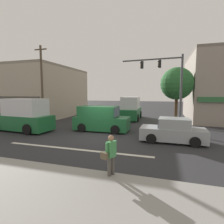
% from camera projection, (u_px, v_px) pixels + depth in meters
% --- Properties ---
extents(ground_plane, '(120.00, 120.00, 0.00)m').
position_uv_depth(ground_plane, '(97.00, 135.00, 13.33)').
color(ground_plane, '#2B2B2D').
extents(lane_marking_stripe, '(9.00, 0.24, 0.01)m').
position_uv_depth(lane_marking_stripe, '(74.00, 149.00, 10.00)').
color(lane_marking_stripe, silver).
rests_on(lane_marking_stripe, ground).
extents(building_left_block, '(12.74, 11.43, 6.70)m').
position_uv_depth(building_left_block, '(31.00, 92.00, 25.39)').
color(building_left_block, tan).
rests_on(building_left_block, ground).
extents(street_tree, '(3.30, 3.30, 5.83)m').
position_uv_depth(street_tree, '(177.00, 84.00, 17.80)').
color(street_tree, '#4C3823').
rests_on(street_tree, ground).
extents(utility_pole_near_left, '(1.40, 0.22, 8.05)m').
position_uv_depth(utility_pole_near_left, '(42.00, 84.00, 18.18)').
color(utility_pole_near_left, brown).
rests_on(utility_pole_near_left, ground).
extents(traffic_light_mast, '(4.88, 0.47, 6.20)m').
position_uv_depth(traffic_light_mast, '(168.00, 81.00, 13.98)').
color(traffic_light_mast, '#47474C').
rests_on(traffic_light_mast, ground).
extents(sedan_crossing_leftbound, '(4.13, 1.95, 1.58)m').
position_uv_depth(sedan_crossing_leftbound, '(173.00, 131.00, 11.44)').
color(sedan_crossing_leftbound, '#999EA3').
rests_on(sedan_crossing_leftbound, ground).
extents(van_waiting_far, '(4.62, 2.08, 2.11)m').
position_uv_depth(van_waiting_far, '(101.00, 119.00, 14.84)').
color(van_waiting_far, '#1E6033').
rests_on(van_waiting_far, ground).
extents(box_truck_approaching_near, '(5.74, 2.57, 2.75)m').
position_uv_depth(box_truck_approaching_near, '(23.00, 116.00, 14.80)').
color(box_truck_approaching_near, '#1E6033').
rests_on(box_truck_approaching_near, ground).
extents(box_truck_crossing_rightbound, '(2.42, 5.68, 2.75)m').
position_uv_depth(box_truck_crossing_rightbound, '(131.00, 109.00, 21.48)').
color(box_truck_crossing_rightbound, '#1E6033').
rests_on(box_truck_crossing_rightbound, ground).
extents(pedestrian_foreground_with_bag, '(0.50, 0.65, 1.67)m').
position_uv_depth(pedestrian_foreground_with_bag, '(111.00, 154.00, 6.40)').
color(pedestrian_foreground_with_bag, '#4C4742').
rests_on(pedestrian_foreground_with_bag, ground).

